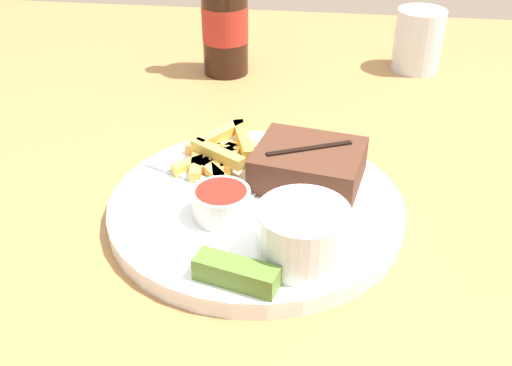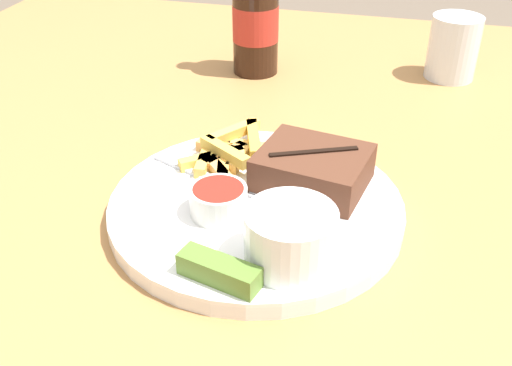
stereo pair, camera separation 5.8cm
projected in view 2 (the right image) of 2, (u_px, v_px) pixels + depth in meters
dining_table at (256, 268)px, 0.64m from camera, size 1.31×1.37×0.77m
dinner_plate at (256, 207)px, 0.59m from camera, size 0.29×0.29×0.02m
steak_portion at (313, 169)px, 0.60m from camera, size 0.12×0.11×0.04m
fries_pile at (227, 152)px, 0.65m from camera, size 0.09×0.13×0.02m
coleslaw_cup at (291, 234)px, 0.50m from camera, size 0.08×0.08×0.05m
dipping_sauce_cup at (219, 200)px, 0.56m from camera, size 0.05×0.05×0.03m
pickle_spear at (220, 271)px, 0.49m from camera, size 0.07×0.04×0.02m
fork_utensil at (199, 174)px, 0.63m from camera, size 0.13×0.06×0.00m
beer_bottle at (255, 21)px, 0.87m from camera, size 0.07×0.07×0.22m
drinking_glass at (453, 48)px, 0.87m from camera, size 0.07×0.07×0.09m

